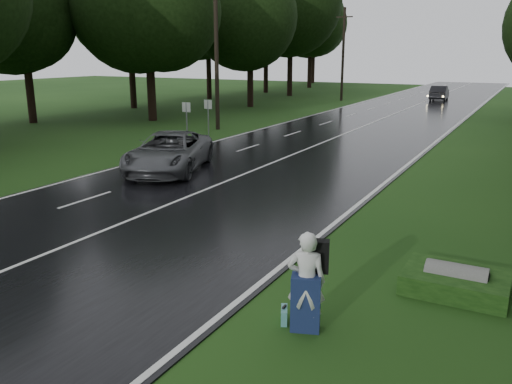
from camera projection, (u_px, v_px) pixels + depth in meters
ground at (109, 230)px, 15.73m from camera, size 160.00×160.00×0.00m
road at (337, 137)px, 32.76m from camera, size 12.00×140.00×0.04m
lane_center at (337, 137)px, 32.75m from camera, size 0.12×140.00×0.01m
grey_car at (169, 152)px, 23.17m from camera, size 4.77×6.72×1.70m
far_car at (439, 93)px, 57.80m from camera, size 1.99×4.91×1.59m
hitchhiker at (307, 285)px, 9.86m from camera, size 0.84×0.80×1.98m
suitcase at (284, 315)px, 10.31m from camera, size 0.28×0.43×0.30m
culvert at (454, 291)px, 11.67m from camera, size 1.31×0.65×0.65m
utility_pole_mid at (218, 129)px, 36.30m from camera, size 1.80×0.28×10.69m
utility_pole_far at (341, 101)px, 58.09m from camera, size 1.80×0.28×9.80m
road_sign_a at (187, 142)px, 31.08m from camera, size 0.56×0.10×2.34m
road_sign_b at (209, 137)px, 33.04m from camera, size 0.55×0.10×2.31m
tree_left_d at (153, 120)px, 41.10m from camera, size 9.17×9.17×14.32m
tree_left_e at (250, 107)px, 51.47m from camera, size 8.91×8.91×13.92m
tree_left_f at (289, 96)px, 64.58m from camera, size 11.74×11.74×18.35m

